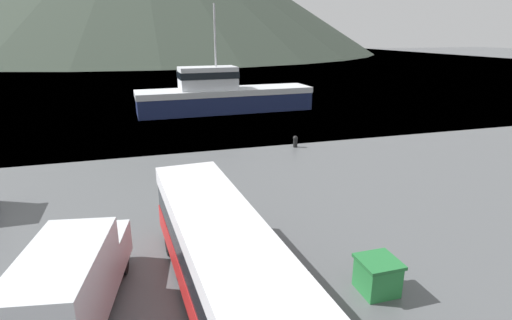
% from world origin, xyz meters
% --- Properties ---
extents(water_surface, '(240.00, 240.00, 0.00)m').
position_xyz_m(water_surface, '(0.00, 145.34, 0.00)').
color(water_surface, slate).
rests_on(water_surface, ground).
extents(tour_bus, '(3.28, 12.53, 3.08)m').
position_xyz_m(tour_bus, '(-1.73, 7.13, 1.75)').
color(tour_bus, red).
rests_on(tour_bus, ground).
extents(delivery_van, '(3.23, 6.65, 2.64)m').
position_xyz_m(delivery_van, '(-6.21, 8.30, 1.38)').
color(delivery_van, silver).
rests_on(delivery_van, ground).
extents(fishing_boat, '(19.59, 5.07, 11.39)m').
position_xyz_m(fishing_boat, '(5.29, 40.42, 1.91)').
color(fishing_boat, '#19234C').
rests_on(fishing_boat, water_surface).
extents(storage_bin, '(1.31, 1.31, 1.22)m').
position_xyz_m(storage_bin, '(3.46, 6.83, 0.62)').
color(storage_bin, '#287F3D').
rests_on(storage_bin, ground).
extents(mooring_bollard, '(0.38, 0.38, 0.90)m').
position_xyz_m(mooring_bollard, '(7.60, 24.50, 0.49)').
color(mooring_bollard, black).
rests_on(mooring_bollard, ground).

